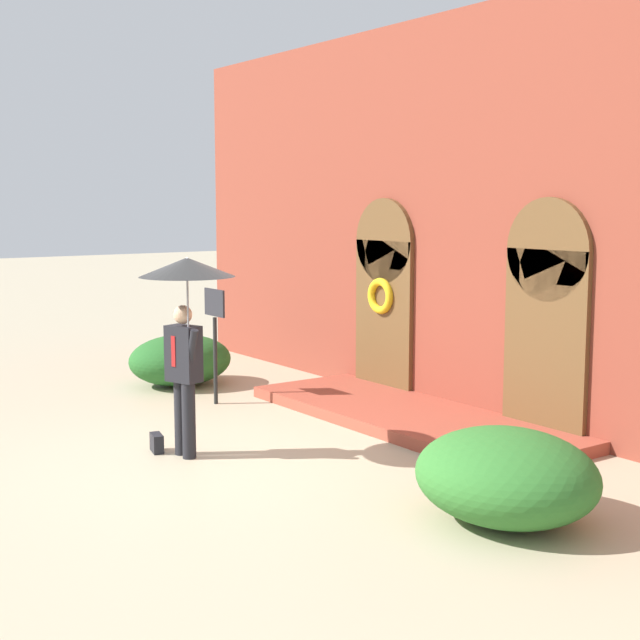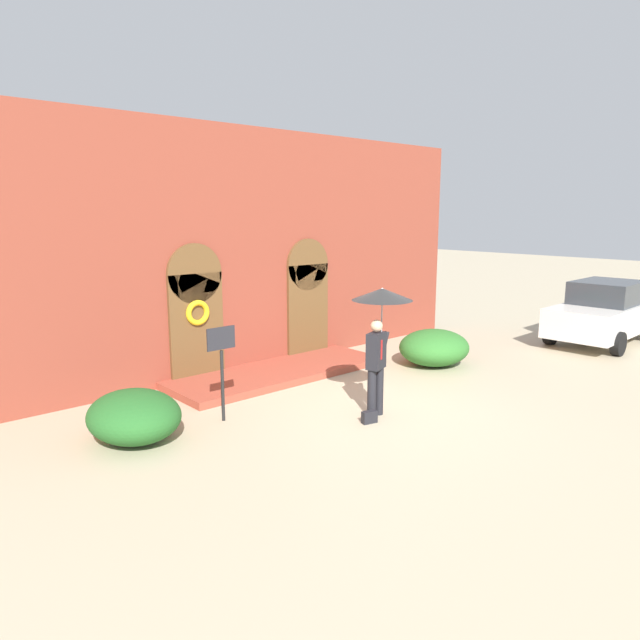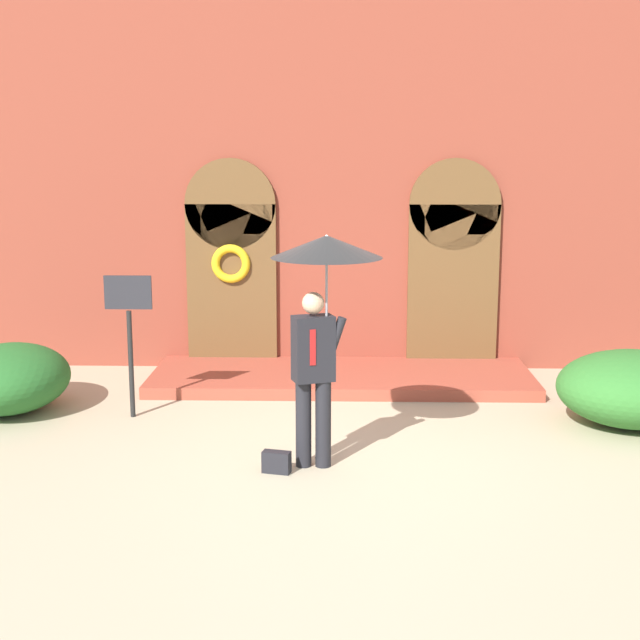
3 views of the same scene
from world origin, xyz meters
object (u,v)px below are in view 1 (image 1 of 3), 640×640
(person_with_umbrella, at_px, (186,296))
(sign_post, at_px, (215,327))
(shrub_left, at_px, (180,360))
(handbag, at_px, (157,443))
(shrub_right, at_px, (506,476))

(person_with_umbrella, xyz_separation_m, sign_post, (-2.33, 1.64, -0.75))
(person_with_umbrella, height_order, shrub_left, person_with_umbrella)
(shrub_left, bearing_deg, handbag, -30.64)
(handbag, bearing_deg, shrub_left, 162.97)
(sign_post, distance_m, shrub_right, 5.98)
(shrub_left, bearing_deg, person_with_umbrella, -25.23)
(handbag, distance_m, shrub_left, 4.01)
(shrub_left, relative_size, shrub_right, 0.95)
(sign_post, height_order, shrub_left, sign_post)
(person_with_umbrella, relative_size, sign_post, 1.37)
(shrub_left, height_order, shrub_right, shrub_right)
(person_with_umbrella, bearing_deg, sign_post, 144.97)
(sign_post, height_order, shrub_right, sign_post)
(sign_post, xyz_separation_m, shrub_right, (5.93, -0.16, -0.73))
(person_with_umbrella, bearing_deg, shrub_left, 154.77)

